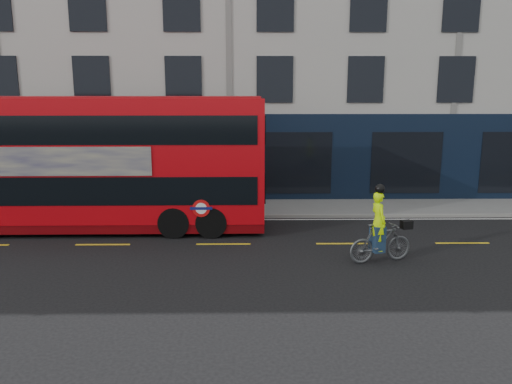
{
  "coord_description": "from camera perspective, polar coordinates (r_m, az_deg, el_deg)",
  "views": [
    {
      "loc": [
        0.87,
        -14.42,
        4.99
      ],
      "look_at": [
        1.09,
        1.96,
        1.68
      ],
      "focal_mm": 35.0,
      "sensor_mm": 36.0,
      "label": 1
    }
  ],
  "objects": [
    {
      "name": "road_edge_line",
      "position": [
        19.78,
        -3.28,
        -3.19
      ],
      "size": [
        58.0,
        0.1,
        0.01
      ],
      "primitive_type": "cube",
      "color": "silver",
      "rests_on": "ground"
    },
    {
      "name": "bus",
      "position": [
        18.86,
        -17.39,
        3.24
      ],
      "size": [
        11.97,
        2.8,
        4.82
      ],
      "rotation": [
        0.0,
        0.0,
        0.0
      ],
      "color": "#BC070E",
      "rests_on": "ground"
    },
    {
      "name": "lane_dashes",
      "position": [
        16.7,
        -3.75,
        -5.96
      ],
      "size": [
        58.0,
        0.12,
        0.01
      ],
      "primitive_type": null,
      "color": "gold",
      "rests_on": "ground"
    },
    {
      "name": "cyclist",
      "position": [
        15.2,
        14.0,
        -4.96
      ],
      "size": [
        2.05,
        1.03,
        2.37
      ],
      "rotation": [
        0.0,
        0.0,
        0.25
      ],
      "color": "#4F5255",
      "rests_on": "ground"
    },
    {
      "name": "building_terrace",
      "position": [
        27.49,
        -2.71,
        16.64
      ],
      "size": [
        50.0,
        10.07,
        15.0
      ],
      "color": "#A3A09A",
      "rests_on": "ground"
    },
    {
      "name": "ground",
      "position": [
        15.28,
        -4.04,
        -7.65
      ],
      "size": [
        120.0,
        120.0,
        0.0
      ],
      "primitive_type": "plane",
      "color": "black",
      "rests_on": "ground"
    },
    {
      "name": "kerb",
      "position": [
        20.05,
        -3.25,
        -2.8
      ],
      "size": [
        60.0,
        0.12,
        0.13
      ],
      "primitive_type": "cube",
      "color": "gray",
      "rests_on": "ground"
    },
    {
      "name": "pavement",
      "position": [
        21.51,
        -3.08,
        -1.83
      ],
      "size": [
        60.0,
        3.0,
        0.12
      ],
      "primitive_type": "cube",
      "color": "gray",
      "rests_on": "ground"
    }
  ]
}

